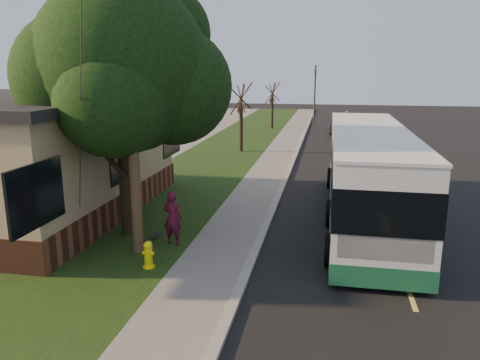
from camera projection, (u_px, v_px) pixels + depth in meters
name	position (u px, v px, depth m)	size (l,w,h in m)	color
ground	(245.00, 278.00, 11.95)	(120.00, 120.00, 0.00)	black
road	(373.00, 189.00, 20.77)	(8.00, 80.00, 0.01)	black
curb	(284.00, 183.00, 21.49)	(0.25, 80.00, 0.12)	gray
sidewalk	(262.00, 183.00, 21.67)	(2.00, 80.00, 0.08)	slate
grass_verge	(189.00, 180.00, 22.31)	(5.00, 80.00, 0.07)	black
building_lot	(3.00, 171.00, 24.14)	(15.00, 80.00, 0.04)	slate
fire_hydrant	(148.00, 255.00, 12.32)	(0.32, 0.32, 0.74)	#FFEC0D
utility_pole	(130.00, 91.00, 12.42)	(2.86, 3.21, 9.07)	#473321
leafy_tree	(125.00, 70.00, 14.03)	(6.30, 6.00, 7.80)	black
bare_tree_near	(241.00, 118.00, 29.28)	(1.38, 1.21, 4.31)	black
bare_tree_far	(272.00, 106.00, 40.68)	(1.38, 1.21, 4.03)	black
traffic_signal	(315.00, 91.00, 43.60)	(0.18, 0.22, 5.50)	#2D2D30
transit_bus	(368.00, 172.00, 16.20)	(2.73, 11.83, 3.20)	silver
skateboarder	(173.00, 218.00, 13.85)	(0.60, 0.39, 1.65)	#501024
skateboard_main	(153.00, 237.00, 14.47)	(0.32, 0.82, 0.07)	black
dumpster	(110.00, 169.00, 21.02)	(2.01, 1.80, 1.47)	black
distant_car	(344.00, 127.00, 35.95)	(1.89, 4.69, 1.60)	black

